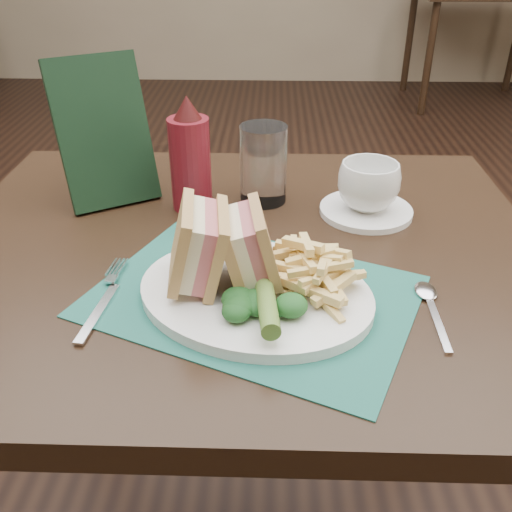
{
  "coord_description": "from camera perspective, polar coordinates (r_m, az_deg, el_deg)",
  "views": [
    {
      "loc": [
        0.05,
        -1.23,
        1.17
      ],
      "look_at": [
        0.03,
        -0.61,
        0.8
      ],
      "focal_mm": 40.0,
      "sensor_mm": 36.0,
      "label": 1
    }
  ],
  "objects": [
    {
      "name": "floor",
      "position": [
        1.7,
        -0.28,
        -12.5
      ],
      "size": [
        7.0,
        7.0,
        0.0
      ],
      "primitive_type": "plane",
      "color": "black",
      "rests_on": "ground"
    },
    {
      "name": "wall_back",
      "position": [
        4.87,
        1.22,
        17.15
      ],
      "size": [
        6.0,
        0.0,
        6.0
      ],
      "primitive_type": "plane",
      "rotation": [
        1.57,
        0.0,
        0.0
      ],
      "color": "gray",
      "rests_on": "ground"
    },
    {
      "name": "table_main",
      "position": [
        1.08,
        -1.3,
        -16.36
      ],
      "size": [
        0.9,
        0.75,
        0.75
      ],
      "primitive_type": null,
      "color": "black",
      "rests_on": "ground"
    },
    {
      "name": "table_bg_right",
      "position": [
        4.46,
        21.09,
        18.87
      ],
      "size": [
        0.9,
        0.75,
        0.75
      ],
      "primitive_type": null,
      "color": "black",
      "rests_on": "ground"
    },
    {
      "name": "placemat",
      "position": [
        0.73,
        -0.29,
        -4.03
      ],
      "size": [
        0.47,
        0.41,
        0.0
      ],
      "primitive_type": "cube",
      "rotation": [
        0.0,
        0.0,
        -0.41
      ],
      "color": "#1C5A4E",
      "rests_on": "table_main"
    },
    {
      "name": "plate",
      "position": [
        0.72,
        -0.07,
        -3.79
      ],
      "size": [
        0.36,
        0.33,
        0.01
      ],
      "primitive_type": null,
      "rotation": [
        0.0,
        0.0,
        -0.36
      ],
      "color": "white",
      "rests_on": "placemat"
    },
    {
      "name": "sandwich_half_a",
      "position": [
        0.71,
        -7.5,
        1.04
      ],
      "size": [
        0.09,
        0.12,
        0.11
      ],
      "primitive_type": null,
      "rotation": [
        0.0,
        0.24,
        0.11
      ],
      "color": "tan",
      "rests_on": "plate"
    },
    {
      "name": "sandwich_half_b",
      "position": [
        0.7,
        -2.47,
        0.89
      ],
      "size": [
        0.09,
        0.11,
        0.1
      ],
      "primitive_type": null,
      "rotation": [
        0.0,
        -0.24,
        0.13
      ],
      "color": "tan",
      "rests_on": "plate"
    },
    {
      "name": "kale_garnish",
      "position": [
        0.66,
        0.76,
        -5.14
      ],
      "size": [
        0.11,
        0.08,
        0.03
      ],
      "primitive_type": null,
      "color": "#163E1A",
      "rests_on": "plate"
    },
    {
      "name": "pickle_spear",
      "position": [
        0.66,
        1.06,
        -4.55
      ],
      "size": [
        0.03,
        0.12,
        0.03
      ],
      "primitive_type": "cylinder",
      "rotation": [
        1.54,
        0.0,
        0.1
      ],
      "color": "#52772D",
      "rests_on": "plate"
    },
    {
      "name": "fries_pile",
      "position": [
        0.71,
        5.18,
        -0.64
      ],
      "size": [
        0.18,
        0.2,
        0.06
      ],
      "primitive_type": null,
      "color": "#EBCB75",
      "rests_on": "plate"
    },
    {
      "name": "fork",
      "position": [
        0.74,
        -14.97,
        -3.84
      ],
      "size": [
        0.05,
        0.17,
        0.01
      ],
      "primitive_type": null,
      "rotation": [
        0.0,
        0.0,
        -0.12
      ],
      "color": "silver",
      "rests_on": "placemat"
    },
    {
      "name": "spoon",
      "position": [
        0.73,
        17.38,
        -5.27
      ],
      "size": [
        0.04,
        0.15,
        0.01
      ],
      "primitive_type": null,
      "rotation": [
        0.0,
        0.0,
        -0.02
      ],
      "color": "silver",
      "rests_on": "table_main"
    },
    {
      "name": "saucer",
      "position": [
        0.95,
        10.92,
        4.47
      ],
      "size": [
        0.18,
        0.18,
        0.01
      ],
      "primitive_type": "cylinder",
      "rotation": [
        0.0,
        0.0,
        -0.2
      ],
      "color": "white",
      "rests_on": "table_main"
    },
    {
      "name": "coffee_cup",
      "position": [
        0.93,
        11.19,
        6.88
      ],
      "size": [
        0.14,
        0.14,
        0.08
      ],
      "primitive_type": "imported",
      "rotation": [
        0.0,
        0.0,
        0.82
      ],
      "color": "white",
      "rests_on": "saucer"
    },
    {
      "name": "drinking_glass",
      "position": [
        0.95,
        0.74,
        9.14
      ],
      "size": [
        0.09,
        0.09,
        0.13
      ],
      "primitive_type": "cylinder",
      "rotation": [
        0.0,
        0.0,
        -0.1
      ],
      "color": "silver",
      "rests_on": "table_main"
    },
    {
      "name": "ketchup_bottle",
      "position": [
        0.93,
        -6.63,
        10.11
      ],
      "size": [
        0.07,
        0.07,
        0.19
      ],
      "primitive_type": null,
      "rotation": [
        0.0,
        0.0,
        0.04
      ],
      "color": "maroon",
      "rests_on": "table_main"
    },
    {
      "name": "check_presenter",
      "position": [
        0.97,
        -14.99,
        11.85
      ],
      "size": [
        0.17,
        0.15,
        0.23
      ],
      "primitive_type": "cube",
      "rotation": [
        -0.31,
        0.0,
        0.53
      ],
      "color": "black",
      "rests_on": "table_main"
    }
  ]
}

